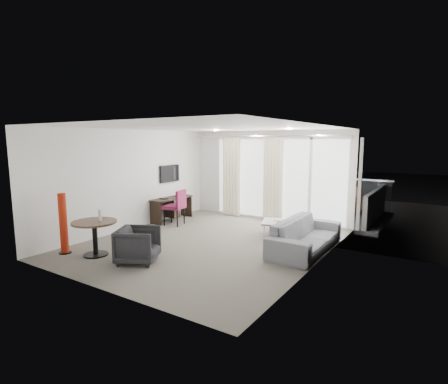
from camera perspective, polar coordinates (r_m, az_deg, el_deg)
The scene contains 28 objects.
floor at distance 8.08m, azimuth -2.32°, elevation -8.27°, with size 5.00×6.00×0.00m, color #615C52.
ceiling at distance 7.74m, azimuth -2.44°, elevation 10.49°, with size 5.00×6.00×0.00m, color white.
wall_left at distance 9.45m, azimuth -14.89°, elevation 1.95°, with size 0.00×6.00×2.60m, color silver.
wall_right at distance 6.70m, azimuth 15.40°, elevation -0.63°, with size 0.00×6.00×2.60m, color silver.
wall_front at distance 5.65m, azimuth -20.15°, elevation -2.49°, with size 5.00×0.00×2.60m, color silver.
window_panel at distance 10.26m, azimuth 8.64°, elevation 2.06°, with size 4.00×0.02×2.38m, color white, non-canonical shape.
window_frame at distance 10.25m, azimuth 8.61°, elevation 2.05°, with size 4.10×0.06×2.44m, color white, non-canonical shape.
curtain_left at distance 10.79m, azimuth 1.23°, elevation 2.46°, with size 0.60×0.20×2.38m, color beige, non-canonical shape.
curtain_right at distance 10.13m, azimuth 8.00°, elevation 1.99°, with size 0.60×0.20×2.38m, color beige, non-canonical shape.
curtain_track at distance 10.18m, azimuth 6.85°, elevation 9.09°, with size 4.80×0.04×0.04m, color #B2B2B7, non-canonical shape.
downlight_a at distance 9.57m, azimuth -1.32°, elevation 10.04°, with size 0.12×0.12×0.02m, color #FFE0B2.
downlight_b at distance 8.58m, azimuth 10.58°, elevation 10.09°, with size 0.12×0.12×0.02m, color #FFE0B2.
desk at distance 10.34m, azimuth -8.51°, elevation -2.75°, with size 0.45×1.42×0.67m, color black, non-canonical shape.
tv at distance 10.45m, azimuth -8.86°, elevation 2.99°, with size 0.05×0.80×0.50m, color black, non-canonical shape.
desk_chair at distance 9.73m, azimuth -8.14°, elevation -2.49°, with size 0.54×0.50×0.98m, color maroon, non-canonical shape.
round_table at distance 7.60m, azimuth -20.30°, elevation -7.11°, with size 0.88×0.88×0.71m, color #3B2819, non-canonical shape.
menu_card at distance 7.51m, azimuth -19.57°, elevation -4.36°, with size 0.12×0.02×0.23m, color white, non-canonical shape.
red_lamp at distance 7.91m, azimuth -24.76°, elevation -4.71°, with size 0.25×0.25×1.25m, color maroon.
tub_armchair at distance 6.94m, azimuth -13.85°, elevation -8.40°, with size 0.72×0.74×0.68m, color black.
coffee_table at distance 8.75m, azimuth 8.90°, elevation -5.87°, with size 0.78×0.78×0.35m, color gray, non-canonical shape.
remote at distance 8.62m, azimuth 8.97°, elevation -4.82°, with size 0.05×0.17×0.02m, color black, non-canonical shape.
magazine at distance 8.83m, azimuth 9.19°, elevation -4.50°, with size 0.23×0.29×0.02m, color gray, non-canonical shape.
sofa at distance 7.64m, azimuth 13.20°, elevation -6.88°, with size 2.28×0.89×0.67m, color slate.
terrace_slab at distance 11.84m, azimuth 11.51°, elevation -3.35°, with size 5.60×3.00×0.12m, color #4D4D50.
rattan_chair_a at distance 11.22m, azimuth 12.95°, elevation -1.75°, with size 0.52×0.52×0.76m, color brown, non-canonical shape.
rattan_chair_b at distance 11.25m, azimuth 19.56°, elevation -1.59°, with size 0.63×0.63×0.92m, color brown, non-canonical shape.
rattan_table at distance 11.46m, azimuth 14.59°, elevation -2.24°, with size 0.51×0.51×0.51m, color brown, non-canonical shape.
balustrade at distance 13.09m, azimuth 13.88°, elevation 0.18°, with size 5.50×0.06×1.05m, color #B2B2B7, non-canonical shape.
Camera 1 is at (4.45, -6.33, 2.32)m, focal length 28.00 mm.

